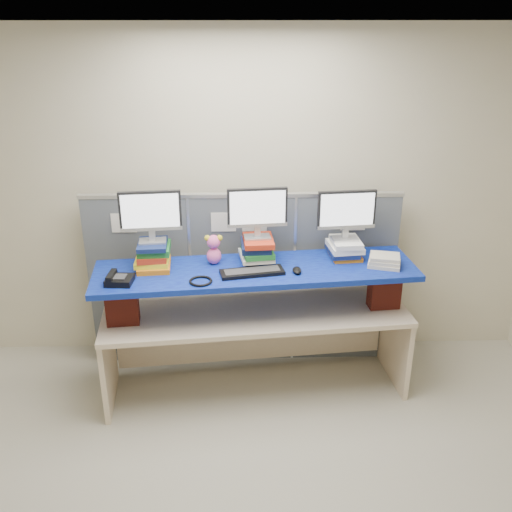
{
  "coord_description": "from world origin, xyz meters",
  "views": [
    {
      "loc": [
        -0.0,
        -2.58,
        2.86
      ],
      "look_at": [
        0.1,
        1.32,
        1.19
      ],
      "focal_mm": 40.0,
      "sensor_mm": 36.0,
      "label": 1
    }
  ],
  "objects_px": {
    "monitor_center": "(257,210)",
    "blue_board": "(256,271)",
    "monitor_left": "(150,214)",
    "keyboard": "(252,272)",
    "monitor_right": "(346,212)",
    "desk_phone": "(119,279)",
    "desk": "(256,327)"
  },
  "relations": [
    {
      "from": "monitor_center",
      "to": "blue_board",
      "type": "bearing_deg",
      "value": -102.08
    },
    {
      "from": "monitor_left",
      "to": "keyboard",
      "type": "bearing_deg",
      "value": -16.52
    },
    {
      "from": "blue_board",
      "to": "monitor_center",
      "type": "height_order",
      "value": "monitor_center"
    },
    {
      "from": "monitor_right",
      "to": "keyboard",
      "type": "relative_size",
      "value": 0.92
    },
    {
      "from": "monitor_right",
      "to": "desk_phone",
      "type": "distance_m",
      "value": 1.76
    },
    {
      "from": "monitor_center",
      "to": "desk_phone",
      "type": "height_order",
      "value": "monitor_center"
    },
    {
      "from": "monitor_right",
      "to": "blue_board",
      "type": "bearing_deg",
      "value": -170.52
    },
    {
      "from": "blue_board",
      "to": "monitor_center",
      "type": "relative_size",
      "value": 5.39
    },
    {
      "from": "monitor_center",
      "to": "desk_phone",
      "type": "xyz_separation_m",
      "value": [
        -0.99,
        -0.35,
        -0.39
      ]
    },
    {
      "from": "blue_board",
      "to": "monitor_left",
      "type": "relative_size",
      "value": 5.39
    },
    {
      "from": "blue_board",
      "to": "monitor_center",
      "type": "xyz_separation_m",
      "value": [
        0.01,
        0.12,
        0.44
      ]
    },
    {
      "from": "monitor_center",
      "to": "monitor_right",
      "type": "height_order",
      "value": "monitor_center"
    },
    {
      "from": "monitor_center",
      "to": "monitor_right",
      "type": "distance_m",
      "value": 0.68
    },
    {
      "from": "monitor_left",
      "to": "monitor_right",
      "type": "xyz_separation_m",
      "value": [
        1.46,
        0.15,
        -0.05
      ]
    },
    {
      "from": "monitor_center",
      "to": "monitor_right",
      "type": "xyz_separation_m",
      "value": [
        0.68,
        0.07,
        -0.05
      ]
    },
    {
      "from": "blue_board",
      "to": "monitor_right",
      "type": "bearing_deg",
      "value": 9.48
    },
    {
      "from": "desk",
      "to": "desk_phone",
      "type": "relative_size",
      "value": 12.36
    },
    {
      "from": "blue_board",
      "to": "monitor_left",
      "type": "xyz_separation_m",
      "value": [
        -0.77,
        0.04,
        0.45
      ]
    },
    {
      "from": "keyboard",
      "to": "desk",
      "type": "bearing_deg",
      "value": 61.73
    },
    {
      "from": "desk",
      "to": "keyboard",
      "type": "height_order",
      "value": "keyboard"
    },
    {
      "from": "blue_board",
      "to": "keyboard",
      "type": "relative_size",
      "value": 4.94
    },
    {
      "from": "monitor_center",
      "to": "monitor_right",
      "type": "relative_size",
      "value": 1.0
    },
    {
      "from": "monitor_left",
      "to": "desk",
      "type": "bearing_deg",
      "value": -8.88
    },
    {
      "from": "desk",
      "to": "keyboard",
      "type": "relative_size",
      "value": 4.94
    },
    {
      "from": "monitor_right",
      "to": "desk_phone",
      "type": "bearing_deg",
      "value": -171.73
    },
    {
      "from": "desk_phone",
      "to": "monitor_right",
      "type": "bearing_deg",
      "value": 18.0
    },
    {
      "from": "monitor_center",
      "to": "desk_phone",
      "type": "distance_m",
      "value": 1.12
    },
    {
      "from": "monitor_left",
      "to": "desk_phone",
      "type": "height_order",
      "value": "monitor_left"
    },
    {
      "from": "monitor_center",
      "to": "monitor_right",
      "type": "bearing_deg",
      "value": 0.0
    },
    {
      "from": "desk_phone",
      "to": "blue_board",
      "type": "bearing_deg",
      "value": 17.14
    },
    {
      "from": "monitor_left",
      "to": "desk_phone",
      "type": "bearing_deg",
      "value": -134.26
    },
    {
      "from": "monitor_left",
      "to": "monitor_right",
      "type": "height_order",
      "value": "monitor_left"
    }
  ]
}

